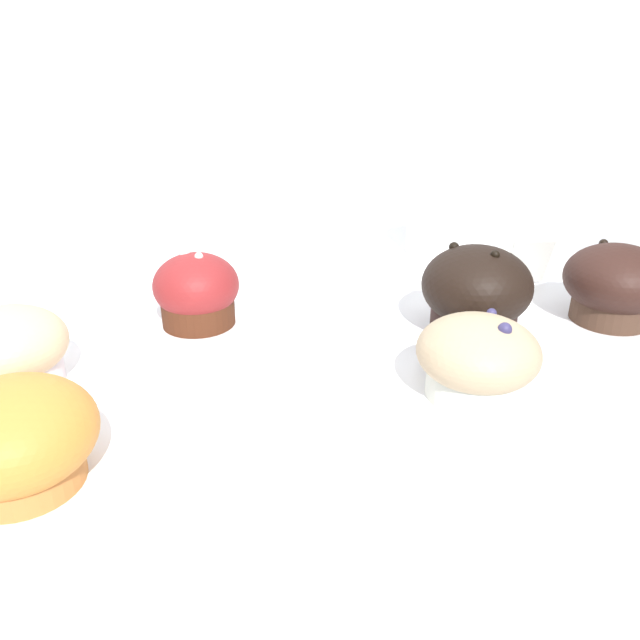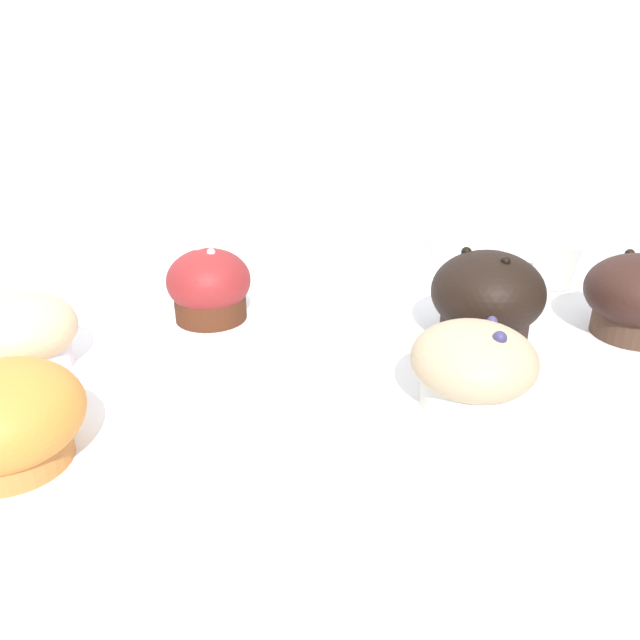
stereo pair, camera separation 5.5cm
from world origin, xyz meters
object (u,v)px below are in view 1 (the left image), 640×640
at_px(muffin_back_left, 476,292).
at_px(muffin_front_center, 15,439).
at_px(serving_plate, 316,270).
at_px(muffin_back_right, 477,359).
at_px(muffin_back_center, 9,350).
at_px(muffin_front_right, 615,284).
at_px(coffee_cup, 440,220).
at_px(muffin_front_left, 197,291).

bearing_deg(muffin_back_left, muffin_front_center, -172.93).
xyz_separation_m(muffin_back_left, serving_plate, (-0.07, 0.22, -0.04)).
xyz_separation_m(muffin_back_right, serving_plate, (0.01, 0.32, -0.03)).
height_order(muffin_front_center, muffin_back_center, muffin_front_center).
xyz_separation_m(muffin_back_right, muffin_front_right, (0.23, 0.06, 0.01)).
height_order(muffin_back_right, muffin_back_center, muffin_back_right).
distance_m(muffin_back_right, muffin_back_center, 0.39).
xyz_separation_m(muffin_front_right, serving_plate, (-0.22, 0.26, -0.04)).
bearing_deg(muffin_front_center, muffin_back_center, 89.52).
relative_size(muffin_front_center, muffin_back_left, 1.00).
distance_m(muffin_front_right, serving_plate, 0.34).
xyz_separation_m(coffee_cup, serving_plate, (-0.19, -0.00, -0.04)).
xyz_separation_m(muffin_front_center, muffin_front_left, (0.18, 0.20, 0.00)).
xyz_separation_m(muffin_back_right, muffin_front_left, (-0.17, 0.24, 0.00)).
height_order(muffin_front_center, serving_plate, muffin_front_center).
xyz_separation_m(muffin_front_left, muffin_front_right, (0.39, -0.18, 0.00)).
relative_size(muffin_front_left, muffin_front_right, 0.83).
bearing_deg(coffee_cup, muffin_back_left, -118.42).
height_order(muffin_front_left, coffee_cup, coffee_cup).
xyz_separation_m(muffin_front_center, serving_plate, (0.35, 0.28, -0.03)).
distance_m(muffin_front_center, muffin_back_left, 0.43).
height_order(muffin_back_left, muffin_front_left, muffin_back_left).
relative_size(muffin_front_center, coffee_cup, 0.90).
distance_m(muffin_back_left, muffin_back_center, 0.43).
bearing_deg(muffin_front_right, muffin_back_center, 167.00).
bearing_deg(muffin_back_right, muffin_back_center, 151.26).
xyz_separation_m(muffin_back_left, muffin_front_left, (-0.24, 0.14, -0.01)).
bearing_deg(muffin_back_right, serving_plate, 88.42).
distance_m(muffin_front_left, coffee_cup, 0.38).
bearing_deg(muffin_front_center, muffin_front_right, 1.17).
relative_size(muffin_front_center, muffin_back_right, 1.08).
height_order(muffin_back_left, serving_plate, muffin_back_left).
relative_size(muffin_back_center, serving_plate, 0.53).
distance_m(muffin_front_center, muffin_back_right, 0.35).
xyz_separation_m(muffin_front_left, coffee_cup, (0.37, 0.08, 0.01)).
xyz_separation_m(muffin_back_left, coffee_cup, (0.12, 0.23, 0.00)).
relative_size(muffin_back_right, coffee_cup, 0.83).
relative_size(muffin_back_center, coffee_cup, 0.81).
height_order(muffin_back_right, serving_plate, muffin_back_right).
height_order(muffin_back_left, coffee_cup, muffin_back_left).
bearing_deg(coffee_cup, muffin_front_left, -167.02).
bearing_deg(serving_plate, muffin_front_right, -50.63).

